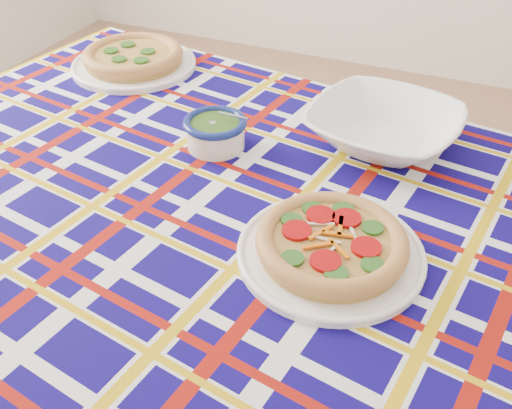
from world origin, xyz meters
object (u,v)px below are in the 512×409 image
at_px(main_focaccia_plate, 332,242).
at_px(dining_table, 243,241).
at_px(pesto_bowl, 215,130).
at_px(serving_bowl, 384,127).

bearing_deg(main_focaccia_plate, dining_table, 161.30).
bearing_deg(pesto_bowl, main_focaccia_plate, -35.51).
bearing_deg(dining_table, serving_bowl, 69.88).
bearing_deg(pesto_bowl, dining_table, -50.77).
distance_m(dining_table, serving_bowl, 0.40).
xyz_separation_m(dining_table, main_focaccia_plate, (0.19, -0.07, 0.12)).
relative_size(pesto_bowl, serving_bowl, 0.43).
height_order(dining_table, main_focaccia_plate, main_focaccia_plate).
height_order(main_focaccia_plate, pesto_bowl, pesto_bowl).
xyz_separation_m(pesto_bowl, serving_bowl, (0.33, 0.16, -0.00)).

